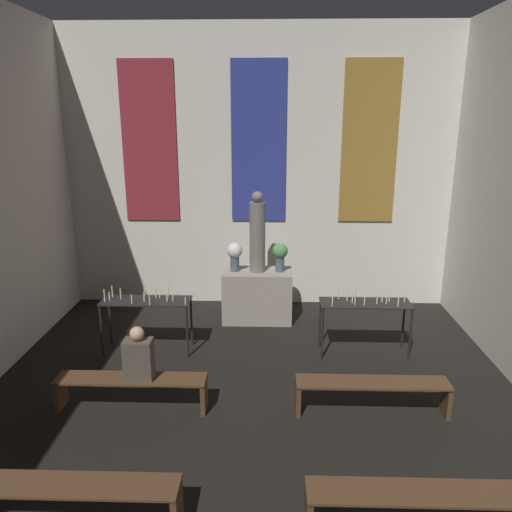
# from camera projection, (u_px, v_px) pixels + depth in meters

# --- Properties ---
(wall_back) EXTENTS (7.69, 0.16, 5.36)m
(wall_back) POSITION_uv_depth(u_px,v_px,m) (259.00, 169.00, 9.64)
(wall_back) COLOR silver
(wall_back) RESTS_ON ground_plane
(altar) EXTENTS (1.27, 0.69, 0.96)m
(altar) POSITION_uv_depth(u_px,v_px,m) (257.00, 296.00, 9.29)
(altar) COLOR gray
(altar) RESTS_ON ground_plane
(statue) EXTENTS (0.28, 0.28, 1.47)m
(statue) POSITION_uv_depth(u_px,v_px,m) (257.00, 235.00, 8.97)
(statue) COLOR slate
(statue) RESTS_ON altar
(flower_vase_left) EXTENTS (0.28, 0.28, 0.53)m
(flower_vase_left) POSITION_uv_depth(u_px,v_px,m) (235.00, 254.00, 9.09)
(flower_vase_left) COLOR #4C5666
(flower_vase_left) RESTS_ON altar
(flower_vase_right) EXTENTS (0.28, 0.28, 0.53)m
(flower_vase_right) POSITION_uv_depth(u_px,v_px,m) (280.00, 254.00, 9.06)
(flower_vase_right) COLOR #4C5666
(flower_vase_right) RESTS_ON altar
(candle_rack_left) EXTENTS (1.42, 0.49, 1.08)m
(candle_rack_left) POSITION_uv_depth(u_px,v_px,m) (146.00, 306.00, 7.98)
(candle_rack_left) COLOR black
(candle_rack_left) RESTS_ON ground_plane
(candle_rack_right) EXTENTS (1.42, 0.49, 1.08)m
(candle_rack_right) POSITION_uv_depth(u_px,v_px,m) (365.00, 309.00, 7.88)
(candle_rack_right) COLOR black
(candle_rack_right) RESTS_ON ground_plane
(pew_third_left) EXTENTS (1.95, 0.36, 0.45)m
(pew_third_left) POSITION_uv_depth(u_px,v_px,m) (75.00, 495.00, 4.62)
(pew_third_left) COLOR #4C331E
(pew_third_left) RESTS_ON ground_plane
(pew_third_right) EXTENTS (1.95, 0.36, 0.45)m
(pew_third_right) POSITION_uv_depth(u_px,v_px,m) (413.00, 503.00, 4.53)
(pew_third_right) COLOR #4C331E
(pew_third_right) RESTS_ON ground_plane
(pew_back_left) EXTENTS (1.95, 0.36, 0.45)m
(pew_back_left) POSITION_uv_depth(u_px,v_px,m) (131.00, 386.00, 6.47)
(pew_back_left) COLOR #4C331E
(pew_back_left) RESTS_ON ground_plane
(pew_back_right) EXTENTS (1.95, 0.36, 0.45)m
(pew_back_right) POSITION_uv_depth(u_px,v_px,m) (372.00, 390.00, 6.38)
(pew_back_right) COLOR #4C331E
(pew_back_right) RESTS_ON ground_plane
(person_seated) EXTENTS (0.36, 0.24, 0.71)m
(person_seated) POSITION_uv_depth(u_px,v_px,m) (138.00, 356.00, 6.35)
(person_seated) COLOR #4C4238
(person_seated) RESTS_ON pew_back_left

